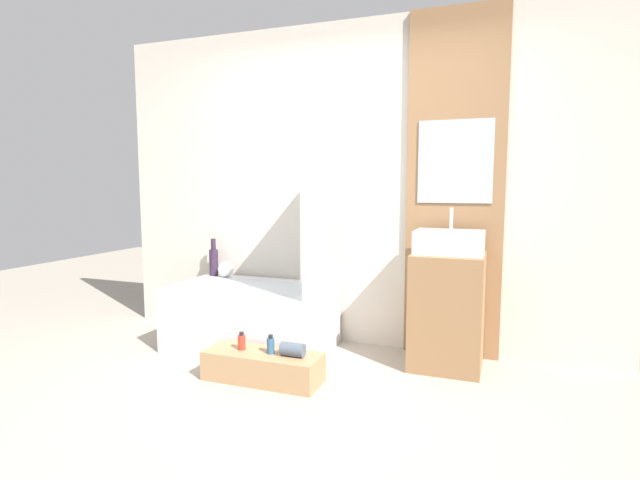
% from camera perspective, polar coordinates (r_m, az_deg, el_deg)
% --- Properties ---
extents(ground_plane, '(12.00, 12.00, 0.00)m').
position_cam_1_polar(ground_plane, '(2.94, -6.50, -20.24)').
color(ground_plane, '#A39989').
extents(wall_tiled_back, '(4.20, 0.06, 2.60)m').
position_cam_1_polar(wall_tiled_back, '(4.10, 3.45, 6.17)').
color(wall_tiled_back, beige).
rests_on(wall_tiled_back, ground_plane).
extents(wall_wood_accent, '(0.72, 0.04, 2.60)m').
position_cam_1_polar(wall_wood_accent, '(3.88, 15.14, 6.13)').
color(wall_wood_accent, '#8E6642').
rests_on(wall_wood_accent, ground_plane).
extents(bathtub, '(1.26, 0.77, 0.50)m').
position_cam_1_polar(bathtub, '(4.10, -7.77, -8.66)').
color(bathtub, white).
rests_on(bathtub, ground_plane).
extents(glass_shower_screen, '(0.01, 0.56, 1.15)m').
position_cam_1_polar(glass_shower_screen, '(3.64, -0.30, 2.65)').
color(glass_shower_screen, silver).
rests_on(glass_shower_screen, bathtub).
extents(wooden_step_bench, '(0.80, 0.30, 0.20)m').
position_cam_1_polar(wooden_step_bench, '(3.48, -6.54, -14.15)').
color(wooden_step_bench, '#A87F56').
rests_on(wooden_step_bench, ground_plane).
extents(vanity_cabinet, '(0.50, 0.49, 0.83)m').
position_cam_1_polar(vanity_cabinet, '(3.73, 14.33, -7.81)').
color(vanity_cabinet, '#8E6642').
rests_on(vanity_cabinet, ground_plane).
extents(sink, '(0.47, 0.32, 0.32)m').
position_cam_1_polar(sink, '(3.64, 14.55, -0.23)').
color(sink, white).
rests_on(sink, vanity_cabinet).
extents(vase_tall_dark, '(0.08, 0.08, 0.33)m').
position_cam_1_polar(vase_tall_dark, '(4.54, -12.05, -2.31)').
color(vase_tall_dark, '#2D1E33').
rests_on(vase_tall_dark, bathtub).
extents(vase_round_light, '(0.14, 0.14, 0.14)m').
position_cam_1_polar(vase_round_light, '(4.45, -10.72, -3.30)').
color(vase_round_light, silver).
rests_on(vase_round_light, bathtub).
extents(bottle_soap_primary, '(0.05, 0.05, 0.12)m').
position_cam_1_polar(bottle_soap_primary, '(3.50, -8.94, -11.41)').
color(bottle_soap_primary, red).
rests_on(bottle_soap_primary, wooden_step_bench).
extents(bottle_soap_secondary, '(0.05, 0.05, 0.13)m').
position_cam_1_polar(bottle_soap_secondary, '(3.40, -5.66, -11.87)').
color(bottle_soap_secondary, '#2D567A').
rests_on(bottle_soap_secondary, wooden_step_bench).
extents(towel_roll, '(0.16, 0.09, 0.09)m').
position_cam_1_polar(towel_roll, '(3.34, -3.15, -12.40)').
color(towel_roll, '#4C5666').
rests_on(towel_roll, wooden_step_bench).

